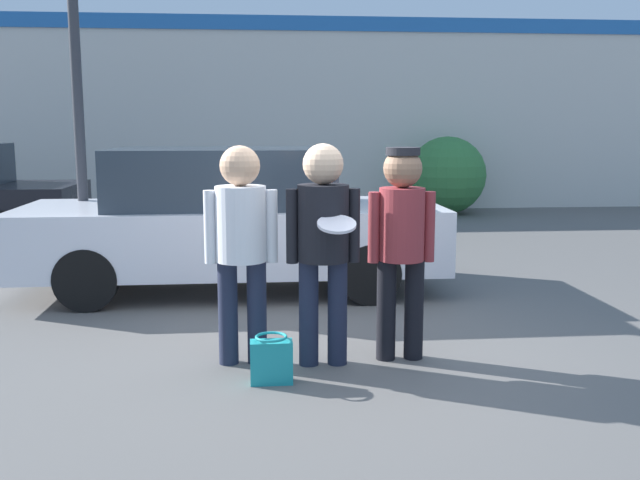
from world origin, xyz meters
The scene contains 8 objects.
ground_plane centered at (0.00, 0.00, 0.00)m, with size 56.00×56.00×0.00m, color #5B5956.
storefront_building centered at (0.00, 9.90, 2.06)m, with size 24.00×0.22×4.06m.
person_left centered at (-0.65, -0.14, 1.00)m, with size 0.55×0.38×1.67m.
person_middle_with_frisbee centered at (-0.04, -0.23, 1.02)m, with size 0.56×0.61×1.69m.
person_right centered at (0.57, -0.15, 0.99)m, with size 0.52×0.35×1.66m.
parked_car_near centered at (-0.82, 2.38, 0.78)m, with size 4.57×1.78×1.57m.
shrub centered at (3.42, 8.92, 0.80)m, with size 1.59×1.59×1.59m.
handbag centered at (-0.45, -0.60, 0.17)m, with size 0.30×0.23×0.35m.
Camera 1 is at (-0.55, -5.47, 1.82)m, focal length 40.00 mm.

